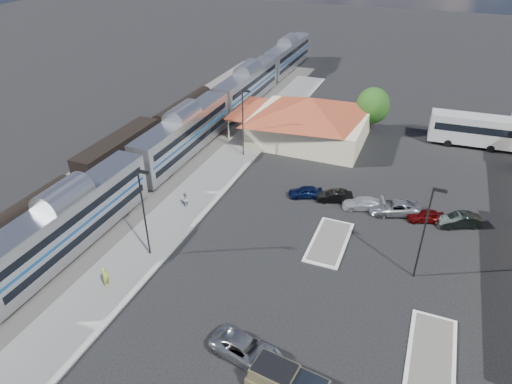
% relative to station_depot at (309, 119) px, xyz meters
% --- Properties ---
extents(ground, '(280.00, 280.00, 0.00)m').
position_rel_station_depot_xyz_m(ground, '(4.56, -24.00, -3.13)').
color(ground, black).
rests_on(ground, ground).
extents(railbed, '(16.00, 100.00, 0.12)m').
position_rel_station_depot_xyz_m(railbed, '(-16.44, -16.00, -3.07)').
color(railbed, '#4C4944').
rests_on(railbed, ground).
extents(platform, '(5.50, 92.00, 0.18)m').
position_rel_station_depot_xyz_m(platform, '(-7.44, -18.00, -3.04)').
color(platform, gray).
rests_on(platform, ground).
extents(passenger_train, '(3.00, 104.00, 5.55)m').
position_rel_station_depot_xyz_m(passenger_train, '(-13.44, -10.81, -0.26)').
color(passenger_train, silver).
rests_on(passenger_train, ground).
extents(freight_cars, '(2.80, 46.00, 4.00)m').
position_rel_station_depot_xyz_m(freight_cars, '(-19.44, -16.47, -1.21)').
color(freight_cars, black).
rests_on(freight_cars, ground).
extents(station_depot, '(18.35, 12.24, 6.20)m').
position_rel_station_depot_xyz_m(station_depot, '(0.00, 0.00, 0.00)').
color(station_depot, beige).
rests_on(station_depot, ground).
extents(traffic_island_south, '(3.30, 7.50, 0.21)m').
position_rel_station_depot_xyz_m(traffic_island_south, '(8.56, -22.00, -3.03)').
color(traffic_island_south, silver).
rests_on(traffic_island_south, ground).
extents(traffic_island_north, '(3.30, 7.50, 0.21)m').
position_rel_station_depot_xyz_m(traffic_island_north, '(18.56, -32.00, -3.03)').
color(traffic_island_north, silver).
rests_on(traffic_island_north, ground).
extents(lamp_plat_s, '(1.08, 0.25, 9.00)m').
position_rel_station_depot_xyz_m(lamp_plat_s, '(-6.34, -30.00, 2.21)').
color(lamp_plat_s, black).
rests_on(lamp_plat_s, ground).
extents(lamp_plat_n, '(1.08, 0.25, 9.00)m').
position_rel_station_depot_xyz_m(lamp_plat_n, '(-6.34, -8.00, 2.21)').
color(lamp_plat_n, black).
rests_on(lamp_plat_n, ground).
extents(lamp_lot, '(1.08, 0.25, 9.00)m').
position_rel_station_depot_xyz_m(lamp_lot, '(16.66, -24.00, 2.21)').
color(lamp_lot, black).
rests_on(lamp_lot, ground).
extents(tree_depot, '(4.71, 4.71, 6.63)m').
position_rel_station_depot_xyz_m(tree_depot, '(7.56, 6.00, 0.89)').
color(tree_depot, '#382314').
rests_on(tree_depot, ground).
extents(suv, '(5.79, 3.47, 1.51)m').
position_rel_station_depot_xyz_m(suv, '(6.33, -37.28, -2.38)').
color(suv, '#9FA2A6').
rests_on(suv, ground).
extents(coach_bus, '(13.48, 3.61, 4.28)m').
position_rel_station_depot_xyz_m(coach_bus, '(22.22, 6.52, -0.67)').
color(coach_bus, silver).
rests_on(coach_bus, ground).
extents(person_a, '(0.52, 0.73, 1.87)m').
position_rel_station_depot_xyz_m(person_a, '(-7.33, -35.06, -2.02)').
color(person_a, gold).
rests_on(person_a, platform).
extents(person_b, '(0.74, 0.89, 1.66)m').
position_rel_station_depot_xyz_m(person_b, '(-7.39, -21.68, -2.12)').
color(person_b, silver).
rests_on(person_b, platform).
extents(parked_car_a, '(4.08, 2.92, 1.29)m').
position_rel_station_depot_xyz_m(parked_car_a, '(4.02, -14.80, -2.49)').
color(parked_car_a, '#0D1841').
rests_on(parked_car_a, ground).
extents(parked_car_b, '(4.19, 2.56, 1.30)m').
position_rel_station_depot_xyz_m(parked_car_b, '(7.22, -14.50, -2.48)').
color(parked_car_b, black).
rests_on(parked_car_b, ground).
extents(parked_car_c, '(4.74, 3.08, 1.28)m').
position_rel_station_depot_xyz_m(parked_car_c, '(10.42, -14.80, -2.49)').
color(parked_car_c, silver).
rests_on(parked_car_c, ground).
extents(parked_car_d, '(5.85, 4.12, 1.48)m').
position_rel_station_depot_xyz_m(parked_car_d, '(13.62, -14.50, -2.39)').
color(parked_car_d, '#9A9EA2').
rests_on(parked_car_d, ground).
extents(parked_car_e, '(4.03, 2.55, 1.28)m').
position_rel_station_depot_xyz_m(parked_car_e, '(16.82, -14.80, -2.49)').
color(parked_car_e, maroon).
rests_on(parked_car_e, ground).
extents(parked_car_f, '(4.61, 3.23, 1.44)m').
position_rel_station_depot_xyz_m(parked_car_f, '(20.02, -14.50, -2.41)').
color(parked_car_f, black).
rests_on(parked_car_f, ground).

